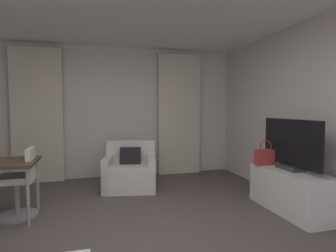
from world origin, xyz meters
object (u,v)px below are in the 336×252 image
tv_console (291,191)px  armchair (130,173)px  tv_flatscreen (291,146)px  desk_chair (20,187)px  handbag_primary (265,156)px

tv_console → armchair: bearing=140.0°
armchair → tv_flatscreen: size_ratio=0.92×
armchair → tv_console: (1.95, -1.64, 0.00)m
armchair → desk_chair: 1.76m
desk_chair → armchair: bearing=30.6°
handbag_primary → tv_console: bearing=-72.7°
desk_chair → tv_flatscreen: tv_flatscreen is taller
desk_chair → tv_flatscreen: (3.46, -0.71, 0.49)m
tv_console → handbag_primary: bearing=107.3°
tv_console → tv_flatscreen: (0.00, 0.03, 0.60)m
tv_flatscreen → desk_chair: bearing=168.5°
tv_flatscreen → armchair: bearing=140.6°
tv_flatscreen → handbag_primary: bearing=108.8°
armchair → tv_flatscreen: bearing=-39.4°
tv_console → tv_flatscreen: bearing=90.0°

